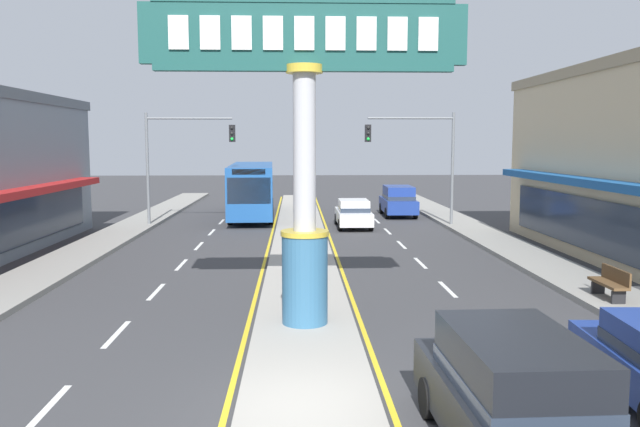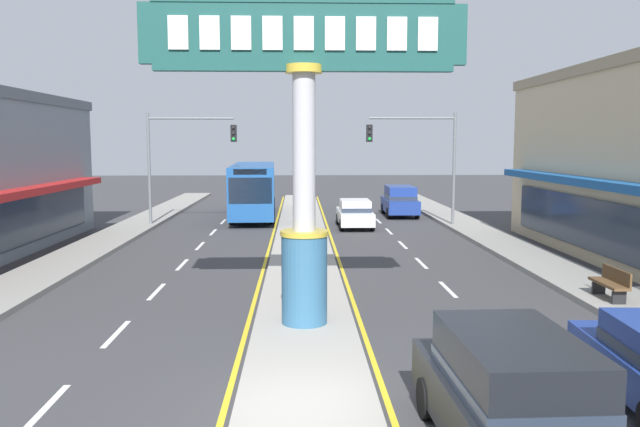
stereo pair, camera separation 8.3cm
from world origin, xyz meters
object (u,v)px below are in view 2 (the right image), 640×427
Objects in this scene: district_sign at (304,147)px; suv_mid_left_lane at (400,201)px; traffic_light_right_side at (422,149)px; sedan_near_right_lane at (355,213)px; bus_near_left_lane at (254,187)px; traffic_light_left_side at (181,149)px; street_bench at (611,283)px; suv_far_right_lane at (511,395)px.

district_sign is 1.70× the size of suv_mid_left_lane.
traffic_light_right_side is (6.49, 18.71, -0.24)m from district_sign.
sedan_near_right_lane is 0.38× the size of bus_near_left_lane.
bus_near_left_lane is at bearing 96.94° from district_sign.
district_sign reaches higher than suv_mid_left_lane.
traffic_light_left_side is at bearing 108.43° from district_sign.
bus_near_left_lane is (3.59, 4.40, -2.38)m from traffic_light_left_side.
sedan_near_right_lane is at bearing 109.06° from street_bench.
suv_far_right_lane is (0.00, -25.58, 0.20)m from sedan_near_right_lane.
district_sign reaches higher than traffic_light_left_side.
bus_near_left_lane is 9.16m from suv_mid_left_lane.
district_sign is 1.27× the size of traffic_light_right_side.
traffic_light_left_side reaches higher than suv_far_right_lane.
traffic_light_right_side is 0.55× the size of bus_near_left_lane.
traffic_light_left_side is 10.04m from sedan_near_right_lane.
traffic_light_left_side is 6.15m from bus_near_left_lane.
traffic_light_right_side reaches higher than suv_mid_left_lane.
bus_near_left_lane is at bearing -178.36° from suv_mid_left_lane.
suv_mid_left_lane is at bearing 1.64° from bus_near_left_lane.
street_bench is at bearing -70.94° from sedan_near_right_lane.
traffic_light_right_side reaches higher than suv_far_right_lane.
suv_far_right_lane reaches higher than street_bench.
traffic_light_left_side reaches higher than suv_mid_left_lane.
sedan_near_right_lane is 17.81m from street_bench.
district_sign reaches higher than traffic_light_right_side.
street_bench is at bearing -82.40° from traffic_light_right_side.
district_sign is 8.15m from suv_far_right_lane.
street_bench is at bearing -83.52° from suv_mid_left_lane.
traffic_light_right_side is at bearing 97.60° from street_bench.
traffic_light_right_side is at bearing -1.79° from sedan_near_right_lane.
district_sign reaches higher than street_bench.
suv_mid_left_lane is (9.11, 0.26, -0.88)m from bus_near_left_lane.
traffic_light_left_side is 3.88× the size of street_bench.
street_bench is at bearing -49.00° from traffic_light_left_side.
sedan_near_right_lane is at bearing 81.22° from district_sign.
bus_near_left_lane reaches higher than suv_far_right_lane.
suv_mid_left_lane reaches higher than sedan_near_right_lane.
district_sign is 1.27× the size of traffic_light_left_side.
sedan_near_right_lane is 0.93× the size of suv_mid_left_lane.
traffic_light_right_side is 4.98m from sedan_near_right_lane.
traffic_light_right_side reaches higher than street_bench.
suv_mid_left_lane is 22.31m from street_bench.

